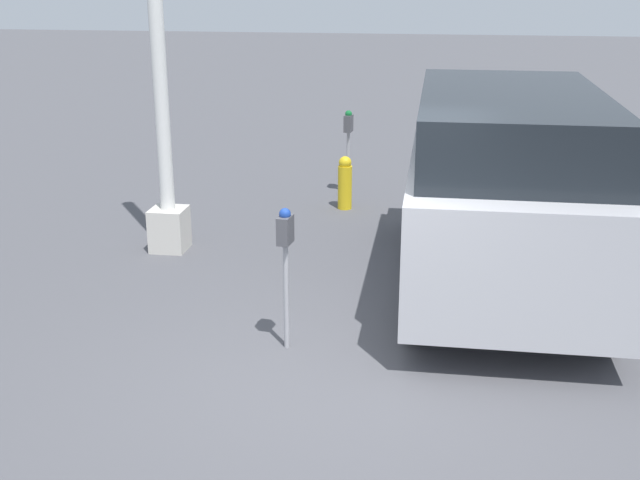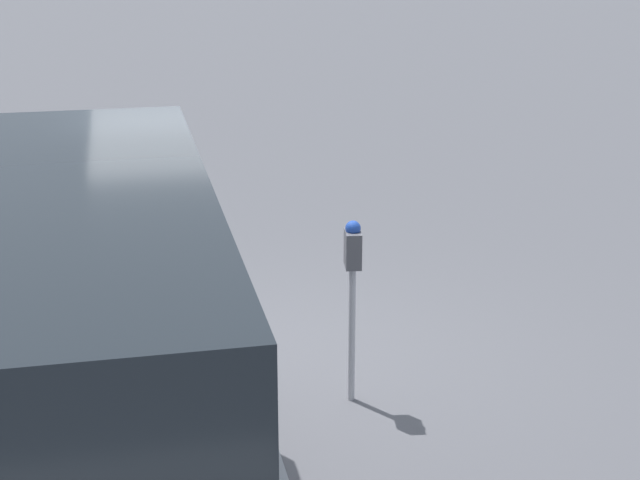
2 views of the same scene
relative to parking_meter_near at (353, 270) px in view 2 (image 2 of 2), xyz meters
The scene contains 3 objects.
ground_plane 1.27m from the parking_meter_near, 138.70° to the right, with size 80.00×80.00×0.00m, color #4C4C51.
parking_meter_near is the anchor object (origin of this frame).
parked_van 2.81m from the parking_meter_near, 47.61° to the right, with size 4.73×2.09×2.22m.
Camera 2 is at (6.86, -1.02, 3.44)m, focal length 55.00 mm.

